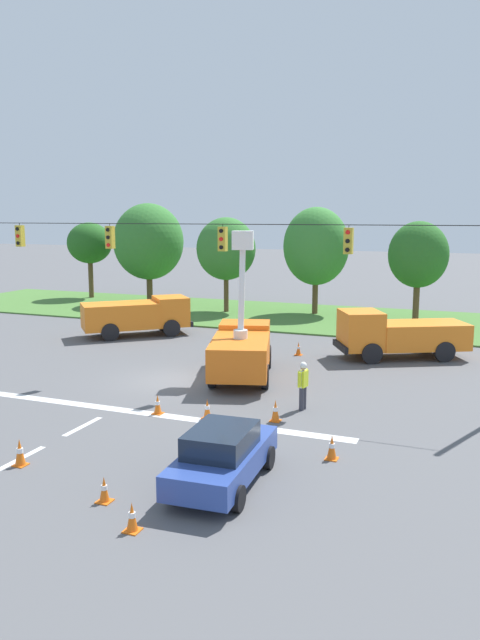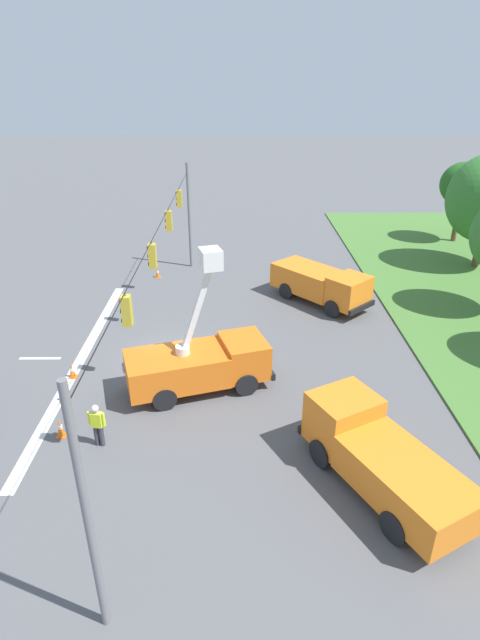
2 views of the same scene
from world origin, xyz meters
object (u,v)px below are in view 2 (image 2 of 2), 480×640
(utility_truck_support_far, at_px, (379,456))
(traffic_cone_near_bucket, at_px, (60,428))
(utility_truck_bucket_lift, at_px, (200,362))
(traffic_cone_far_left, at_px, (63,394))
(traffic_cone_foreground_right, at_px, (72,371))
(traffic_cone_far_right, at_px, (158,273))
(tree_far_west, at_px, (464,185))
(road_worker, at_px, (97,423))
(traffic_cone_mid_left, at_px, (319,395))
(utility_truck_support_near, at_px, (321,283))

(utility_truck_support_far, bearing_deg, traffic_cone_near_bucket, -102.64)
(utility_truck_bucket_lift, relative_size, traffic_cone_far_left, 9.44)
(traffic_cone_foreground_right, bearing_deg, traffic_cone_far_right, 170.48)
(utility_truck_bucket_lift, bearing_deg, tree_far_west, 137.68)
(road_worker, height_order, traffic_cone_near_bucket, road_worker)
(tree_far_west, distance_m, road_worker, 34.09)
(traffic_cone_foreground_right, relative_size, traffic_cone_mid_left, 1.04)
(traffic_cone_foreground_right, distance_m, traffic_cone_near_bucket, 4.20)
(traffic_cone_near_bucket, bearing_deg, tree_far_west, 135.06)
(tree_far_west, bearing_deg, road_worker, -42.42)
(traffic_cone_mid_left, distance_m, traffic_cone_far_left, 10.71)
(traffic_cone_far_right, bearing_deg, road_worker, 1.00)
(utility_truck_support_far, distance_m, traffic_cone_foreground_right, 13.82)
(utility_truck_support_near, relative_size, traffic_cone_near_bucket, 8.20)
(utility_truck_support_far, bearing_deg, utility_truck_bucket_lift, -132.93)
(tree_far_west, xyz_separation_m, utility_truck_bucket_lift, (21.27, -19.37, -3.30))
(traffic_cone_far_right, bearing_deg, utility_truck_support_near, 68.04)
(traffic_cone_mid_left, bearing_deg, traffic_cone_far_left, -90.68)
(utility_truck_support_near, relative_size, traffic_cone_far_right, 8.66)
(road_worker, relative_size, traffic_cone_near_bucket, 2.37)
(traffic_cone_foreground_right, bearing_deg, utility_truck_support_near, 123.53)
(utility_truck_bucket_lift, xyz_separation_m, traffic_cone_far_left, (0.96, -5.69, -0.99))
(tree_far_west, height_order, utility_truck_bucket_lift, tree_far_west)
(tree_far_west, relative_size, traffic_cone_far_left, 9.15)
(traffic_cone_far_right, bearing_deg, traffic_cone_far_left, -7.57)
(traffic_cone_near_bucket, bearing_deg, utility_truck_support_far, 77.36)
(road_worker, xyz_separation_m, traffic_cone_far_left, (-2.79, -2.20, -0.66))
(utility_truck_support_near, xyz_separation_m, traffic_cone_mid_left, (10.22, -1.56, -0.90))
(traffic_cone_far_left, distance_m, traffic_cone_far_right, 14.40)
(traffic_cone_far_left, bearing_deg, utility_truck_bucket_lift, 99.57)
(traffic_cone_far_right, bearing_deg, traffic_cone_mid_left, 31.45)
(utility_truck_support_far, bearing_deg, utility_truck_support_near, 178.57)
(utility_truck_support_far, relative_size, traffic_cone_far_right, 9.37)
(utility_truck_support_far, distance_m, traffic_cone_mid_left, 4.91)
(utility_truck_bucket_lift, xyz_separation_m, road_worker, (3.74, -3.49, -0.33))
(traffic_cone_far_left, bearing_deg, traffic_cone_far_right, 172.43)
(traffic_cone_mid_left, xyz_separation_m, traffic_cone_near_bucket, (2.15, -10.11, 0.04))
(traffic_cone_foreground_right, xyz_separation_m, traffic_cone_near_bucket, (4.12, 0.78, 0.02))
(utility_truck_support_near, bearing_deg, traffic_cone_foreground_right, -56.47)
(tree_far_west, relative_size, traffic_cone_far_right, 8.99)
(traffic_cone_foreground_right, bearing_deg, traffic_cone_near_bucket, 10.78)
(utility_truck_support_far, height_order, traffic_cone_near_bucket, utility_truck_support_far)
(traffic_cone_near_bucket, bearing_deg, traffic_cone_far_left, -165.32)
(road_worker, xyz_separation_m, traffic_cone_foreground_right, (-4.63, -2.38, -0.66))
(traffic_cone_far_left, bearing_deg, traffic_cone_foreground_right, -174.19)
(utility_truck_bucket_lift, xyz_separation_m, traffic_cone_mid_left, (1.09, 5.02, -1.00))
(traffic_cone_far_right, bearing_deg, tree_far_west, 108.96)
(utility_truck_support_near, distance_m, traffic_cone_near_bucket, 17.03)
(road_worker, relative_size, traffic_cone_mid_left, 2.63)
(traffic_cone_near_bucket, bearing_deg, utility_truck_bucket_lift, 122.47)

